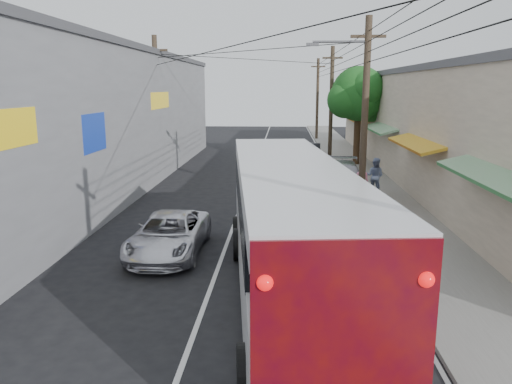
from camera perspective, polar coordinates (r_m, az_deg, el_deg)
sidewalk at (r=28.69m, az=12.38°, el=1.25°), size 3.00×80.00×0.12m
building_right at (r=31.27m, az=20.27°, el=7.37°), size 7.09×40.00×6.25m
building_left at (r=27.90m, az=-18.88°, el=8.04°), size 7.20×36.00×7.25m
utility_poles at (r=28.22m, az=5.78°, el=9.62°), size 11.80×45.28×8.00m
street_tree at (r=34.23m, az=11.76°, el=10.74°), size 4.40×4.00×6.60m
coach_bus at (r=12.43m, az=3.78°, el=-4.25°), size 3.76×12.07×3.42m
jeepney at (r=16.13m, az=-9.89°, el=-4.81°), size 2.15×4.60×1.28m
parked_suv at (r=24.07m, az=9.60°, el=1.28°), size 2.68×6.02×1.72m
parked_car_mid at (r=28.48m, az=7.50°, el=2.77°), size 2.01×4.52×1.51m
parked_car_far at (r=35.77m, az=6.24°, el=4.48°), size 1.61×4.02×1.30m
pedestrian_near at (r=22.79m, az=11.99°, el=0.95°), size 0.74×0.59×1.76m
pedestrian_far at (r=24.86m, az=13.45°, el=1.80°), size 1.08×1.00×1.77m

